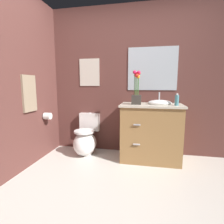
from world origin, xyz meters
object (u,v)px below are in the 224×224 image
object	(u,v)px
wall_poster	(89,72)
hanging_towel	(29,94)
flower_vase	(137,92)
soap_bottle	(177,100)
vanity_cabinet	(151,132)
wall_mirror	(152,69)
toilet	(86,140)
toilet_paper_roll	(48,116)

from	to	relation	value
wall_poster	hanging_towel	world-z (taller)	wall_poster
flower_vase	soap_bottle	world-z (taller)	flower_vase
soap_bottle	hanging_towel	distance (m)	2.11
vanity_cabinet	hanging_towel	bearing A→B (deg)	-163.37
hanging_towel	wall_mirror	bearing A→B (deg)	25.16
wall_poster	vanity_cabinet	bearing A→B (deg)	-15.09
wall_mirror	vanity_cabinet	bearing A→B (deg)	-89.49
toilet	wall_mirror	xyz separation A→B (m)	(1.09, 0.27, 1.21)
vanity_cabinet	flower_vase	bearing A→B (deg)	-164.86
vanity_cabinet	flower_vase	xyz separation A→B (m)	(-0.23, -0.06, 0.63)
soap_bottle	wall_poster	world-z (taller)	wall_poster
vanity_cabinet	wall_mirror	distance (m)	1.03
toilet	wall_mirror	bearing A→B (deg)	13.82
flower_vase	toilet_paper_roll	distance (m)	1.50
soap_bottle	wall_mirror	distance (m)	0.72
flower_vase	vanity_cabinet	bearing A→B (deg)	15.14
toilet_paper_roll	toilet	bearing A→B (deg)	18.68
wall_mirror	hanging_towel	distance (m)	1.94
soap_bottle	toilet_paper_roll	size ratio (longest dim) A/B	1.58
vanity_cabinet	hanging_towel	xyz separation A→B (m)	(-1.73, -0.52, 0.61)
toilet	wall_poster	bearing A→B (deg)	90.00
wall_poster	wall_mirror	world-z (taller)	wall_mirror
soap_bottle	wall_poster	bearing A→B (deg)	164.08
flower_vase	hanging_towel	bearing A→B (deg)	-163.15
wall_poster	soap_bottle	bearing A→B (deg)	-15.92
wall_mirror	toilet_paper_roll	xyz separation A→B (m)	(-1.67, -0.46, -0.77)
soap_bottle	hanging_towel	xyz separation A→B (m)	(-2.07, -0.40, 0.09)
wall_mirror	hanging_towel	xyz separation A→B (m)	(-1.72, -0.81, -0.39)
flower_vase	hanging_towel	world-z (taller)	flower_vase
wall_poster	wall_mirror	size ratio (longest dim) A/B	0.59
vanity_cabinet	toilet_paper_roll	size ratio (longest dim) A/B	9.76
flower_vase	wall_poster	size ratio (longest dim) A/B	1.07
flower_vase	wall_poster	bearing A→B (deg)	157.48
vanity_cabinet	wall_mirror	size ratio (longest dim) A/B	1.34
toilet	hanging_towel	world-z (taller)	hanging_towel
flower_vase	toilet	bearing A→B (deg)	174.10
toilet	toilet_paper_roll	distance (m)	0.75
vanity_cabinet	wall_mirror	xyz separation A→B (m)	(-0.00, 0.29, 0.99)
soap_bottle	toilet	bearing A→B (deg)	174.35
wall_mirror	hanging_towel	size ratio (longest dim) A/B	1.54
wall_poster	hanging_towel	xyz separation A→B (m)	(-0.64, -0.81, -0.34)
flower_vase	wall_poster	xyz separation A→B (m)	(-0.86, 0.36, 0.32)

